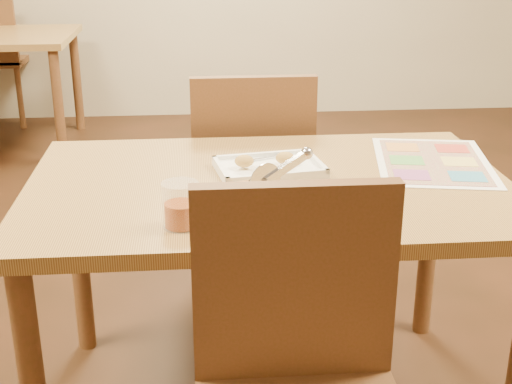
{
  "coord_description": "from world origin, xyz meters",
  "views": [
    {
      "loc": [
        -0.19,
        -1.79,
        1.38
      ],
      "look_at": [
        -0.05,
        -0.21,
        0.77
      ],
      "focal_mm": 50.0,
      "sensor_mm": 36.0,
      "label": 1
    }
  ],
  "objects": [
    {
      "name": "dining_table",
      "position": [
        0.0,
        0.0,
        0.63
      ],
      "size": [
        1.3,
        0.85,
        0.72
      ],
      "color": "#A48141",
      "rests_on": "ground"
    },
    {
      "name": "chair_near",
      "position": [
        0.0,
        -0.6,
        0.57
      ],
      "size": [
        0.42,
        0.42,
        0.47
      ],
      "color": "brown",
      "rests_on": "ground"
    },
    {
      "name": "chair_far",
      "position": [
        -0.0,
        0.6,
        0.57
      ],
      "size": [
        0.42,
        0.42,
        0.47
      ],
      "rotation": [
        0.0,
        0.0,
        3.14
      ],
      "color": "brown",
      "rests_on": "ground"
    },
    {
      "name": "plate",
      "position": [
        -0.05,
        -0.21,
        0.73
      ],
      "size": [
        0.31,
        0.31,
        0.01
      ],
      "primitive_type": "cylinder",
      "rotation": [
        0.0,
        0.0,
        -0.35
      ],
      "color": "silver",
      "rests_on": "dining_table"
    },
    {
      "name": "pizza",
      "position": [
        -0.06,
        -0.21,
        0.74
      ],
      "size": [
        0.23,
        0.23,
        0.04
      ],
      "rotation": [
        0.0,
        0.0,
        -0.41
      ],
      "color": "#DE974C",
      "rests_on": "plate"
    },
    {
      "name": "pizza_cutter",
      "position": [
        0.0,
        -0.18,
        0.81
      ],
      "size": [
        0.16,
        0.1,
        0.1
      ],
      "rotation": [
        0.0,
        0.0,
        0.54
      ],
      "color": "silver",
      "rests_on": "pizza"
    },
    {
      "name": "appetizer_tray",
      "position": [
        0.01,
        0.07,
        0.73
      ],
      "size": [
        0.31,
        0.24,
        0.06
      ],
      "rotation": [
        0.0,
        0.0,
        0.16
      ],
      "color": "white",
      "rests_on": "dining_table"
    },
    {
      "name": "glass_tumbler",
      "position": [
        -0.23,
        -0.29,
        0.77
      ],
      "size": [
        0.09,
        0.09,
        0.11
      ],
      "rotation": [
        0.0,
        0.0,
        0.11
      ],
      "color": "#8A330A",
      "rests_on": "dining_table"
    },
    {
      "name": "menu",
      "position": [
        0.49,
        0.12,
        0.72
      ],
      "size": [
        0.39,
        0.5,
        0.0
      ],
      "primitive_type": "cube",
      "rotation": [
        0.0,
        0.0,
        -0.18
      ],
      "color": "white",
      "rests_on": "dining_table"
    }
  ]
}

